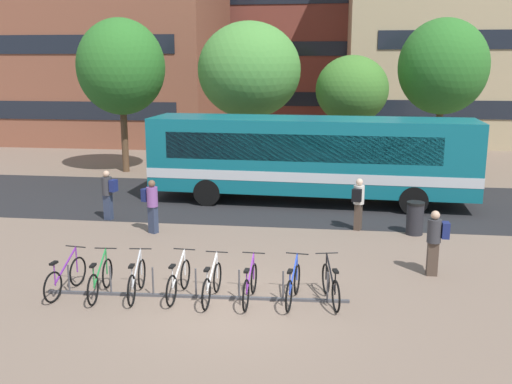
{
  "coord_description": "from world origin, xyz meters",
  "views": [
    {
      "loc": [
        2.06,
        -11.65,
        5.24
      ],
      "look_at": [
        -0.07,
        4.6,
        1.54
      ],
      "focal_mm": 40.59,
      "sensor_mm": 36.0,
      "label": 1
    }
  ],
  "objects_px": {
    "parked_bicycle_green_1": "(100,280)",
    "commuter_black_pack_1": "(358,201)",
    "parked_bicycle_white_3": "(179,281)",
    "parked_bicycle_purple_0": "(66,278)",
    "street_tree_1": "(249,70)",
    "trash_bin": "(415,218)",
    "commuter_navy_pack_3": "(435,238)",
    "parked_bicycle_silver_2": "(137,281)",
    "street_tree_3": "(121,67)",
    "street_tree_2": "(352,90)",
    "commuter_navy_pack_0": "(108,192)",
    "parked_bicycle_black_7": "(331,286)",
    "parked_bicycle_white_4": "(212,284)",
    "commuter_navy_pack_2": "(152,203)",
    "parked_bicycle_purple_5": "(250,285)",
    "city_bus": "(312,156)",
    "parked_bicycle_blue_6": "(293,286)",
    "street_tree_0": "(443,67)"
  },
  "relations": [
    {
      "from": "parked_bicycle_blue_6",
      "to": "street_tree_1",
      "type": "bearing_deg",
      "value": 17.87
    },
    {
      "from": "street_tree_0",
      "to": "parked_bicycle_white_4",
      "type": "bearing_deg",
      "value": -114.82
    },
    {
      "from": "street_tree_1",
      "to": "street_tree_2",
      "type": "distance_m",
      "value": 4.85
    },
    {
      "from": "commuter_black_pack_1",
      "to": "parked_bicycle_white_3",
      "type": "bearing_deg",
      "value": 162.79
    },
    {
      "from": "parked_bicycle_silver_2",
      "to": "street_tree_3",
      "type": "bearing_deg",
      "value": 14.79
    },
    {
      "from": "parked_bicycle_purple_5",
      "to": "commuter_black_pack_1",
      "type": "distance_m",
      "value": 6.59
    },
    {
      "from": "parked_bicycle_white_4",
      "to": "commuter_navy_pack_2",
      "type": "xyz_separation_m",
      "value": [
        -2.92,
        4.92,
        0.59
      ]
    },
    {
      "from": "city_bus",
      "to": "parked_bicycle_blue_6",
      "type": "height_order",
      "value": "city_bus"
    },
    {
      "from": "parked_bicycle_purple_5",
      "to": "trash_bin",
      "type": "bearing_deg",
      "value": -34.87
    },
    {
      "from": "parked_bicycle_silver_2",
      "to": "parked_bicycle_green_1",
      "type": "bearing_deg",
      "value": 89.0
    },
    {
      "from": "commuter_black_pack_1",
      "to": "street_tree_3",
      "type": "bearing_deg",
      "value": 69.29
    },
    {
      "from": "commuter_navy_pack_0",
      "to": "trash_bin",
      "type": "height_order",
      "value": "commuter_navy_pack_0"
    },
    {
      "from": "commuter_navy_pack_0",
      "to": "street_tree_2",
      "type": "relative_size",
      "value": 0.3
    },
    {
      "from": "parked_bicycle_silver_2",
      "to": "street_tree_2",
      "type": "height_order",
      "value": "street_tree_2"
    },
    {
      "from": "city_bus",
      "to": "commuter_navy_pack_2",
      "type": "distance_m",
      "value": 6.74
    },
    {
      "from": "parked_bicycle_blue_6",
      "to": "commuter_navy_pack_3",
      "type": "relative_size",
      "value": 1.03
    },
    {
      "from": "city_bus",
      "to": "parked_bicycle_black_7",
      "type": "relative_size",
      "value": 7.17
    },
    {
      "from": "street_tree_2",
      "to": "street_tree_0",
      "type": "bearing_deg",
      "value": 15.66
    },
    {
      "from": "commuter_black_pack_1",
      "to": "street_tree_3",
      "type": "relative_size",
      "value": 0.23
    },
    {
      "from": "parked_bicycle_white_4",
      "to": "parked_bicycle_purple_5",
      "type": "xyz_separation_m",
      "value": [
        0.85,
        0.04,
        0.0
      ]
    },
    {
      "from": "parked_bicycle_silver_2",
      "to": "street_tree_1",
      "type": "bearing_deg",
      "value": -7.44
    },
    {
      "from": "parked_bicycle_silver_2",
      "to": "commuter_navy_pack_0",
      "type": "distance_m",
      "value": 7.0
    },
    {
      "from": "parked_bicycle_purple_5",
      "to": "commuter_navy_pack_0",
      "type": "distance_m",
      "value": 8.44
    },
    {
      "from": "parked_bicycle_blue_6",
      "to": "commuter_navy_pack_3",
      "type": "bearing_deg",
      "value": -51.36
    },
    {
      "from": "parked_bicycle_green_1",
      "to": "commuter_black_pack_1",
      "type": "xyz_separation_m",
      "value": [
        6.04,
        6.14,
        0.58
      ]
    },
    {
      "from": "parked_bicycle_blue_6",
      "to": "parked_bicycle_silver_2",
      "type": "bearing_deg",
      "value": 98.28
    },
    {
      "from": "parked_bicycle_white_4",
      "to": "commuter_navy_pack_3",
      "type": "xyz_separation_m",
      "value": [
        5.18,
        2.26,
        0.58
      ]
    },
    {
      "from": "parked_bicycle_white_3",
      "to": "parked_bicycle_purple_5",
      "type": "xyz_separation_m",
      "value": [
        1.65,
        -0.05,
        0.0
      ]
    },
    {
      "from": "parked_bicycle_green_1",
      "to": "street_tree_1",
      "type": "height_order",
      "value": "street_tree_1"
    },
    {
      "from": "commuter_navy_pack_2",
      "to": "street_tree_1",
      "type": "xyz_separation_m",
      "value": [
        1.58,
        10.47,
        3.87
      ]
    },
    {
      "from": "parked_bicycle_purple_5",
      "to": "street_tree_3",
      "type": "bearing_deg",
      "value": 31.05
    },
    {
      "from": "parked_bicycle_purple_0",
      "to": "parked_bicycle_black_7",
      "type": "height_order",
      "value": "same"
    },
    {
      "from": "parked_bicycle_purple_0",
      "to": "commuter_navy_pack_2",
      "type": "xyz_separation_m",
      "value": [
        0.5,
        4.97,
        0.59
      ]
    },
    {
      "from": "street_tree_0",
      "to": "street_tree_3",
      "type": "height_order",
      "value": "street_tree_3"
    },
    {
      "from": "trash_bin",
      "to": "parked_bicycle_green_1",
      "type": "bearing_deg",
      "value": -142.75
    },
    {
      "from": "commuter_navy_pack_0",
      "to": "commuter_navy_pack_2",
      "type": "distance_m",
      "value": 2.33
    },
    {
      "from": "parked_bicycle_black_7",
      "to": "street_tree_3",
      "type": "distance_m",
      "value": 18.23
    },
    {
      "from": "commuter_black_pack_1",
      "to": "trash_bin",
      "type": "xyz_separation_m",
      "value": [
        1.73,
        -0.23,
        -0.44
      ]
    },
    {
      "from": "parked_bicycle_black_7",
      "to": "street_tree_1",
      "type": "height_order",
      "value": "street_tree_1"
    },
    {
      "from": "parked_bicycle_white_3",
      "to": "commuter_navy_pack_3",
      "type": "distance_m",
      "value": 6.38
    },
    {
      "from": "parked_bicycle_white_4",
      "to": "commuter_black_pack_1",
      "type": "bearing_deg",
      "value": -27.29
    },
    {
      "from": "city_bus",
      "to": "parked_bicycle_purple_0",
      "type": "height_order",
      "value": "city_bus"
    },
    {
      "from": "parked_bicycle_silver_2",
      "to": "parked_bicycle_white_4",
      "type": "bearing_deg",
      "value": -95.73
    },
    {
      "from": "parked_bicycle_silver_2",
      "to": "commuter_navy_pack_3",
      "type": "height_order",
      "value": "commuter_navy_pack_3"
    },
    {
      "from": "trash_bin",
      "to": "city_bus",
      "type": "bearing_deg",
      "value": 131.36
    },
    {
      "from": "parked_bicycle_purple_0",
      "to": "street_tree_1",
      "type": "distance_m",
      "value": 16.21
    },
    {
      "from": "parked_bicycle_white_4",
      "to": "commuter_navy_pack_3",
      "type": "relative_size",
      "value": 1.03
    },
    {
      "from": "street_tree_2",
      "to": "street_tree_3",
      "type": "relative_size",
      "value": 0.76
    },
    {
      "from": "commuter_navy_pack_0",
      "to": "parked_bicycle_black_7",
      "type": "bearing_deg",
      "value": 155.8
    },
    {
      "from": "commuter_navy_pack_2",
      "to": "street_tree_3",
      "type": "height_order",
      "value": "street_tree_3"
    }
  ]
}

